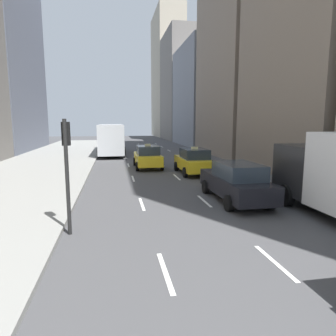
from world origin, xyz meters
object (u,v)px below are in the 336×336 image
Objects in this scene: sedan_black_near at (236,182)px; city_bus at (111,138)px; taxi_second at (148,157)px; taxi_lead at (194,161)px; traffic_light_pole at (67,158)px.

sedan_black_near is 0.43× the size of city_bus.
taxi_second is at bearing -75.97° from city_bus.
taxi_lead is 1.22× the size of traffic_light_pole.
traffic_light_pole is (-6.75, -2.82, 1.53)m from sedan_black_near.
sedan_black_near is (2.80, -10.42, 0.00)m from taxi_second.
traffic_light_pole reaches higher than taxi_second.
taxi_lead is 0.89× the size of sedan_black_near.
city_bus is at bearing 104.03° from taxi_second.
taxi_lead is at bearing -48.42° from taxi_second.
city_bus is (-5.61, 14.41, 0.91)m from taxi_lead.
city_bus is at bearing 104.52° from sedan_black_near.
city_bus is at bearing 87.34° from traffic_light_pole.
traffic_light_pole is (-3.95, -13.23, 1.53)m from taxi_second.
taxi_second is at bearing 105.04° from sedan_black_near.
taxi_lead is 0.38× the size of city_bus.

